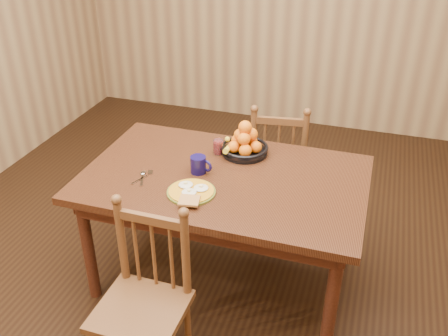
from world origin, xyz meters
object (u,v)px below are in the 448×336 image
(chair_far, at_px, (278,163))
(coffee_mug, at_px, (199,165))
(breakfast_plate, at_px, (191,192))
(fruit_bowl, at_px, (244,144))
(dining_table, at_px, (224,188))
(chair_near, at_px, (144,302))

(chair_far, height_order, coffee_mug, chair_far)
(chair_far, bearing_deg, breakfast_plate, 66.03)
(chair_far, relative_size, fruit_bowl, 3.17)
(chair_far, height_order, breakfast_plate, chair_far)
(breakfast_plate, bearing_deg, dining_table, 64.88)
(coffee_mug, xyz_separation_m, fruit_bowl, (0.19, 0.30, 0.01))
(breakfast_plate, xyz_separation_m, fruit_bowl, (0.15, 0.52, 0.05))
(fruit_bowl, bearing_deg, dining_table, -97.36)
(chair_near, relative_size, fruit_bowl, 3.15)
(chair_far, xyz_separation_m, fruit_bowl, (-0.13, -0.47, 0.37))
(dining_table, relative_size, coffee_mug, 11.99)
(dining_table, distance_m, chair_far, 0.81)
(dining_table, distance_m, fruit_bowl, 0.33)
(chair_far, bearing_deg, chair_near, 69.40)
(chair_far, distance_m, breakfast_plate, 1.08)
(chair_far, xyz_separation_m, coffee_mug, (-0.31, -0.77, 0.35))
(chair_far, bearing_deg, fruit_bowl, 66.49)
(coffee_mug, bearing_deg, dining_table, 3.16)
(chair_near, relative_size, coffee_mug, 6.85)
(dining_table, bearing_deg, fruit_bowl, 82.64)
(dining_table, xyz_separation_m, fruit_bowl, (0.04, 0.29, 0.15))
(dining_table, height_order, coffee_mug, coffee_mug)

